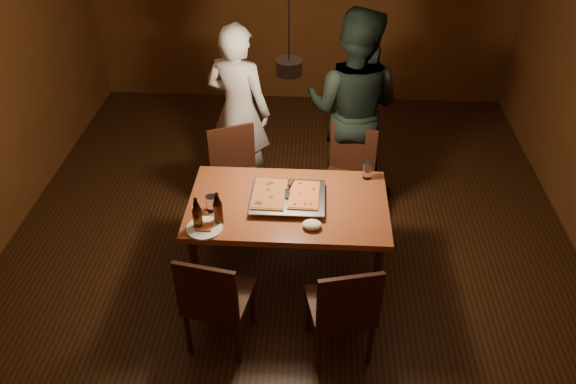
# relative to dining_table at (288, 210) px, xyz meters

# --- Properties ---
(room_shell) EXTENTS (6.00, 6.00, 6.00)m
(room_shell) POSITION_rel_dining_table_xyz_m (-0.01, 0.20, 0.72)
(room_shell) COLOR #361D0E
(room_shell) RESTS_ON ground
(dining_table) EXTENTS (1.50, 0.90, 0.75)m
(dining_table) POSITION_rel_dining_table_xyz_m (0.00, 0.00, 0.00)
(dining_table) COLOR #9A4B27
(dining_table) RESTS_ON floor
(chair_far_left) EXTENTS (0.55, 0.55, 0.49)m
(chair_far_left) POSITION_rel_dining_table_xyz_m (-0.51, 0.75, -0.14)
(chair_far_left) COLOR #38190F
(chair_far_left) RESTS_ON floor
(chair_far_right) EXTENTS (0.53, 0.53, 0.49)m
(chair_far_right) POSITION_rel_dining_table_xyz_m (0.50, 0.81, -0.14)
(chair_far_right) COLOR #38190F
(chair_far_right) RESTS_ON floor
(chair_near_left) EXTENTS (0.49, 0.49, 0.49)m
(chair_near_left) POSITION_rel_dining_table_xyz_m (-0.46, -0.76, -0.14)
(chair_near_left) COLOR #38190F
(chair_near_left) RESTS_ON floor
(chair_near_right) EXTENTS (0.50, 0.50, 0.49)m
(chair_near_right) POSITION_rel_dining_table_xyz_m (0.41, -0.79, -0.14)
(chair_near_right) COLOR #38190F
(chair_near_right) RESTS_ON floor
(pizza_tray) EXTENTS (0.58, 0.48, 0.05)m
(pizza_tray) POSITION_rel_dining_table_xyz_m (-0.00, 0.02, 0.10)
(pizza_tray) COLOR silver
(pizza_tray) RESTS_ON dining_table
(pizza_meat) EXTENTS (0.25, 0.39, 0.02)m
(pizza_meat) POSITION_rel_dining_table_xyz_m (-0.14, 0.03, 0.13)
(pizza_meat) COLOR maroon
(pizza_meat) RESTS_ON pizza_tray
(pizza_cheese) EXTENTS (0.24, 0.36, 0.02)m
(pizza_cheese) POSITION_rel_dining_table_xyz_m (0.12, 0.03, 0.13)
(pizza_cheese) COLOR gold
(pizza_cheese) RESTS_ON pizza_tray
(spatula) EXTENTS (0.14, 0.25, 0.04)m
(spatula) POSITION_rel_dining_table_xyz_m (-0.01, 0.04, 0.14)
(spatula) COLOR silver
(spatula) RESTS_ON pizza_tray
(beer_bottle_a) EXTENTS (0.07, 0.07, 0.26)m
(beer_bottle_a) POSITION_rel_dining_table_xyz_m (-0.62, -0.33, 0.20)
(beer_bottle_a) COLOR black
(beer_bottle_a) RESTS_ON dining_table
(beer_bottle_b) EXTENTS (0.07, 0.07, 0.26)m
(beer_bottle_b) POSITION_rel_dining_table_xyz_m (-0.48, -0.26, 0.20)
(beer_bottle_b) COLOR black
(beer_bottle_b) RESTS_ON dining_table
(water_glass_left) EXTENTS (0.08, 0.08, 0.13)m
(water_glass_left) POSITION_rel_dining_table_xyz_m (-0.56, -0.12, 0.14)
(water_glass_left) COLOR silver
(water_glass_left) RESTS_ON dining_table
(water_glass_right) EXTENTS (0.07, 0.07, 0.15)m
(water_glass_right) POSITION_rel_dining_table_xyz_m (0.61, 0.36, 0.15)
(water_glass_right) COLOR silver
(water_glass_right) RESTS_ON dining_table
(plate_slice) EXTENTS (0.26, 0.26, 0.03)m
(plate_slice) POSITION_rel_dining_table_xyz_m (-0.57, -0.34, 0.08)
(plate_slice) COLOR white
(plate_slice) RESTS_ON dining_table
(napkin) EXTENTS (0.14, 0.11, 0.06)m
(napkin) POSITION_rel_dining_table_xyz_m (0.19, -0.28, 0.10)
(napkin) COLOR white
(napkin) RESTS_ON dining_table
(diner_white) EXTENTS (0.70, 0.57, 1.67)m
(diner_white) POSITION_rel_dining_table_xyz_m (-0.53, 1.25, 0.16)
(diner_white) COLOR silver
(diner_white) RESTS_ON floor
(diner_dark) EXTENTS (1.07, 0.94, 1.84)m
(diner_dark) POSITION_rel_dining_table_xyz_m (0.52, 1.20, 0.24)
(diner_dark) COLOR black
(diner_dark) RESTS_ON floor
(pendant_lamp) EXTENTS (0.18, 0.18, 1.10)m
(pendant_lamp) POSITION_rel_dining_table_xyz_m (-0.01, 0.20, 1.08)
(pendant_lamp) COLOR black
(pendant_lamp) RESTS_ON ceiling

